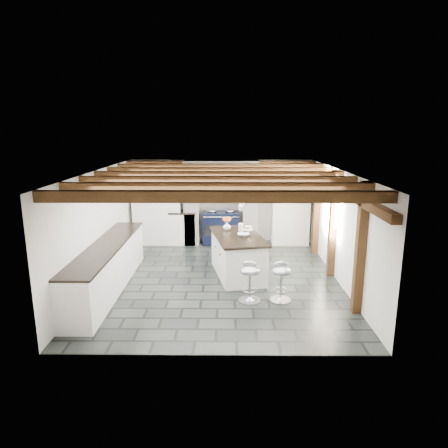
{
  "coord_description": "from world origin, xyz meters",
  "views": [
    {
      "loc": [
        0.17,
        -8.06,
        3.13
      ],
      "look_at": [
        0.1,
        0.4,
        1.1
      ],
      "focal_mm": 32.0,
      "sensor_mm": 36.0,
      "label": 1
    }
  ],
  "objects_px": {
    "kitchen_island": "(238,255)",
    "bar_stool_near": "(281,277)",
    "bar_stool_far": "(250,277)",
    "range_cooker": "(221,227)"
  },
  "relations": [
    {
      "from": "bar_stool_near",
      "to": "bar_stool_far",
      "type": "relative_size",
      "value": 0.98
    },
    {
      "from": "kitchen_island",
      "to": "bar_stool_far",
      "type": "xyz_separation_m",
      "value": [
        0.19,
        -1.38,
        0.01
      ]
    },
    {
      "from": "range_cooker",
      "to": "bar_stool_near",
      "type": "distance_m",
      "value": 3.99
    },
    {
      "from": "range_cooker",
      "to": "bar_stool_far",
      "type": "xyz_separation_m",
      "value": [
        0.59,
        -3.84,
        0.01
      ]
    },
    {
      "from": "range_cooker",
      "to": "kitchen_island",
      "type": "xyz_separation_m",
      "value": [
        0.4,
        -2.46,
        -0.01
      ]
    },
    {
      "from": "bar_stool_near",
      "to": "kitchen_island",
      "type": "bearing_deg",
      "value": 112.68
    },
    {
      "from": "range_cooker",
      "to": "bar_stool_far",
      "type": "relative_size",
      "value": 1.31
    },
    {
      "from": "kitchen_island",
      "to": "bar_stool_near",
      "type": "distance_m",
      "value": 1.56
    },
    {
      "from": "range_cooker",
      "to": "bar_stool_far",
      "type": "bearing_deg",
      "value": -81.27
    },
    {
      "from": "range_cooker",
      "to": "bar_stool_near",
      "type": "bearing_deg",
      "value": -73.06
    }
  ]
}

